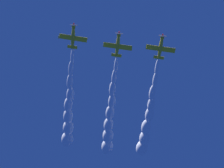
% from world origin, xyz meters
% --- Properties ---
extents(airplane_lead, '(9.39, 8.38, 2.95)m').
position_xyz_m(airplane_lead, '(-17.25, -2.57, 91.63)').
color(airplane_lead, gold).
extents(airplane_left_wingman, '(9.38, 8.39, 2.91)m').
position_xyz_m(airplane_left_wingman, '(-3.62, -1.61, 92.44)').
color(airplane_left_wingman, gold).
extents(airplane_right_wingman, '(9.28, 8.39, 3.05)m').
position_xyz_m(airplane_right_wingman, '(10.62, 1.30, 93.44)').
color(airplane_right_wingman, gold).
extents(smoke_trail_lead, '(8.21, 37.10, 4.57)m').
position_xyz_m(smoke_trail_lead, '(-13.18, -31.05, 92.16)').
color(smoke_trail_lead, white).
extents(smoke_trail_left_wingman, '(7.49, 37.37, 4.52)m').
position_xyz_m(smoke_trail_left_wingman, '(0.02, -30.17, 92.93)').
color(smoke_trail_left_wingman, white).
extents(smoke_trail_right_wingman, '(7.79, 37.08, 4.34)m').
position_xyz_m(smoke_trail_right_wingman, '(14.44, -27.15, 93.95)').
color(smoke_trail_right_wingman, white).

